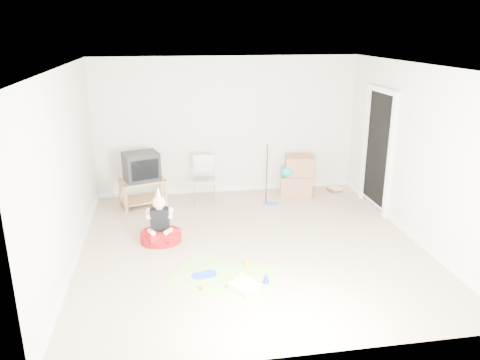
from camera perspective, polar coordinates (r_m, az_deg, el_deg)
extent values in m
plane|color=tan|center=(7.03, 1.35, -7.96)|extent=(5.00, 5.00, 0.00)
cube|color=black|center=(8.51, 16.51, 3.32)|extent=(0.02, 0.90, 2.05)
cube|color=#A17548|center=(8.56, -11.82, -0.09)|extent=(0.89, 0.68, 0.03)
cube|color=#A17548|center=(8.67, -11.67, -2.31)|extent=(0.89, 0.68, 0.03)
cube|color=#A17548|center=(8.36, -13.75, -2.33)|extent=(0.06, 0.06, 0.49)
cube|color=#A17548|center=(8.52, -9.02, -1.64)|extent=(0.06, 0.06, 0.49)
cube|color=#A17548|center=(8.76, -14.35, -1.44)|extent=(0.06, 0.06, 0.49)
cube|color=#A17548|center=(8.91, -9.82, -0.79)|extent=(0.06, 0.06, 0.49)
cube|color=black|center=(8.48, -11.93, 1.62)|extent=(0.70, 0.64, 0.50)
cube|color=#9B9CA1|center=(8.54, -4.39, -0.05)|extent=(0.43, 0.41, 0.03)
cylinder|color=#9B9CA1|center=(8.54, -5.62, 0.01)|extent=(0.02, 0.02, 0.90)
cylinder|color=#9B9CA1|center=(8.54, -3.17, 0.08)|extent=(0.02, 0.02, 0.90)
cube|color=#99694A|center=(9.09, 6.82, -0.59)|extent=(0.68, 0.58, 0.39)
cube|color=#99694A|center=(9.01, 7.22, 1.75)|extent=(0.58, 0.50, 0.37)
ellipsoid|color=#0E929B|center=(8.86, 5.85, 0.98)|extent=(0.26, 0.18, 0.21)
cube|color=blue|center=(8.60, 3.73, -2.87)|extent=(0.28, 0.16, 0.03)
cylinder|color=black|center=(8.43, 3.80, 0.46)|extent=(0.11, 0.35, 1.03)
cube|color=#26722F|center=(9.44, 11.41, -1.26)|extent=(0.24, 0.29, 0.03)
cube|color=#B7273A|center=(9.44, 11.42, -1.10)|extent=(0.25, 0.29, 0.03)
cube|color=beige|center=(9.43, 11.43, -0.94)|extent=(0.25, 0.29, 0.03)
cylinder|color=#9D0E12|center=(7.20, -9.62, -6.83)|extent=(0.64, 0.64, 0.17)
cube|color=black|center=(7.09, -9.74, -4.85)|extent=(0.28, 0.17, 0.37)
sphere|color=beige|center=(6.99, -9.86, -2.71)|extent=(0.20, 0.20, 0.20)
cone|color=white|center=(6.93, -9.93, -1.38)|extent=(0.10, 0.10, 0.15)
cube|color=#FC3580|center=(6.22, -1.70, -11.64)|extent=(1.58, 1.44, 0.01)
cube|color=silver|center=(5.90, 0.51, -12.84)|extent=(0.41, 0.42, 0.09)
cube|color=#46C55B|center=(5.92, 0.51, -13.16)|extent=(0.41, 0.42, 0.01)
cylinder|color=beige|center=(5.90, -0.69, -12.00)|extent=(0.01, 0.01, 0.07)
cylinder|color=beige|center=(5.87, -0.36, -12.16)|extent=(0.01, 0.01, 0.07)
cylinder|color=beige|center=(5.85, -0.03, -12.32)|extent=(0.01, 0.01, 0.07)
cylinder|color=beige|center=(5.82, 0.31, -12.48)|extent=(0.01, 0.01, 0.07)
cylinder|color=beige|center=(5.79, 0.65, -12.64)|extent=(0.01, 0.01, 0.07)
cylinder|color=beige|center=(5.76, 0.99, -12.80)|extent=(0.01, 0.01, 0.07)
cylinder|color=beige|center=(5.97, 0.04, -11.63)|extent=(0.01, 0.01, 0.07)
cylinder|color=beige|center=(5.94, 0.37, -11.79)|extent=(0.01, 0.01, 0.07)
cylinder|color=beige|center=(5.91, 0.70, -11.94)|extent=(0.01, 0.01, 0.07)
cylinder|color=beige|center=(5.89, 1.04, -12.10)|extent=(0.01, 0.01, 0.07)
cylinder|color=beige|center=(5.86, 1.38, -12.25)|extent=(0.01, 0.01, 0.07)
cylinder|color=beige|center=(5.83, 1.72, -12.41)|extent=(0.01, 0.01, 0.07)
cylinder|color=blue|center=(6.26, -3.84, -11.36)|extent=(0.28, 0.28, 0.01)
cylinder|color=blue|center=(6.23, -4.99, -11.56)|extent=(0.27, 0.27, 0.01)
cylinder|color=orange|center=(6.44, 0.82, -10.08)|extent=(0.10, 0.10, 0.08)
cylinder|color=orange|center=(5.92, -4.52, -12.89)|extent=(0.09, 0.09, 0.07)
cone|color=blue|center=(6.05, 3.19, -11.78)|extent=(0.13, 0.13, 0.14)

